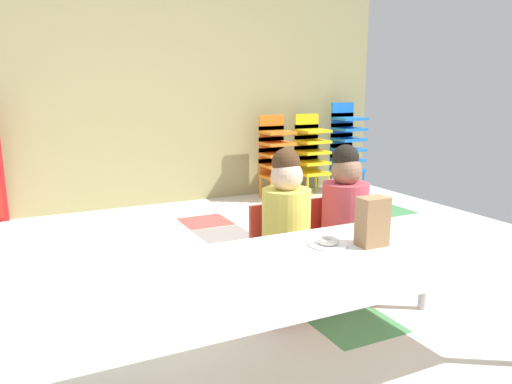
{
  "coord_description": "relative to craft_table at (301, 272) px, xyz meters",
  "views": [
    {
      "loc": [
        -1.1,
        -2.42,
        1.25
      ],
      "look_at": [
        -0.18,
        -0.55,
        0.8
      ],
      "focal_mm": 34.99,
      "sensor_mm": 36.0,
      "label": 1
    }
  ],
  "objects": [
    {
      "name": "seated_child_middle_seat",
      "position": [
        0.65,
        0.61,
        0.05
      ],
      "size": [
        0.34,
        0.34,
        0.92
      ],
      "color": "red",
      "rests_on": "ground_plane"
    },
    {
      "name": "ground_plane",
      "position": [
        0.1,
        0.8,
        -0.52
      ],
      "size": [
        5.86,
        5.46,
        0.02
      ],
      "color": "silver"
    },
    {
      "name": "kid_chair_yellow_stack",
      "position": [
        2.04,
        3.16,
        0.01
      ],
      "size": [
        0.32,
        0.3,
        0.92
      ],
      "color": "yellow",
      "rests_on": "ground_plane"
    },
    {
      "name": "craft_table",
      "position": [
        0.0,
        0.0,
        0.0
      ],
      "size": [
        2.17,
        0.77,
        0.55
      ],
      "color": "white",
      "rests_on": "ground_plane"
    },
    {
      "name": "kid_chair_blue_stack",
      "position": [
        2.54,
        3.17,
        0.07
      ],
      "size": [
        0.32,
        0.3,
        1.04
      ],
      "color": "blue",
      "rests_on": "ground_plane"
    },
    {
      "name": "kid_chair_orange_stack",
      "position": [
        1.59,
        3.16,
        0.01
      ],
      "size": [
        0.32,
        0.3,
        0.92
      ],
      "color": "orange",
      "rests_on": "ground_plane"
    },
    {
      "name": "back_wall",
      "position": [
        0.1,
        3.53,
        0.81
      ],
      "size": [
        5.86,
        0.1,
        2.63
      ],
      "primitive_type": "cube",
      "color": "tan",
      "rests_on": "ground_plane"
    },
    {
      "name": "paper_bag_brown",
      "position": [
        0.39,
        0.05,
        0.15
      ],
      "size": [
        0.13,
        0.09,
        0.22
      ],
      "primitive_type": "cube",
      "color": "#9E754C",
      "rests_on": "craft_table"
    },
    {
      "name": "paper_plate_near_edge",
      "position": [
        0.22,
        0.14,
        0.04
      ],
      "size": [
        0.18,
        0.18,
        0.01
      ],
      "primitive_type": "cylinder",
      "color": "white",
      "rests_on": "craft_table"
    },
    {
      "name": "donut_powdered_on_plate",
      "position": [
        0.22,
        0.14,
        0.06
      ],
      "size": [
        0.1,
        0.1,
        0.03
      ],
      "primitive_type": "torus",
      "color": "white",
      "rests_on": "craft_table"
    },
    {
      "name": "seated_child_near_camera",
      "position": [
        0.27,
        0.61,
        0.05
      ],
      "size": [
        0.32,
        0.32,
        0.92
      ],
      "color": "red",
      "rests_on": "ground_plane"
    }
  ]
}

